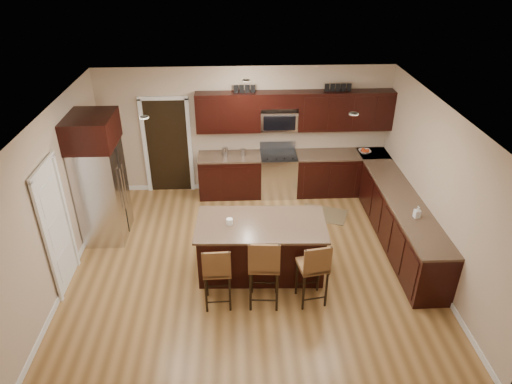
{
  "coord_description": "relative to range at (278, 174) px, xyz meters",
  "views": [
    {
      "loc": [
        -0.21,
        -6.2,
        4.93
      ],
      "look_at": [
        0.11,
        0.4,
        1.19
      ],
      "focal_mm": 32.0,
      "sensor_mm": 36.0,
      "label": 1
    }
  ],
  "objects": [
    {
      "name": "floor",
      "position": [
        -0.68,
        -2.45,
        -0.47
      ],
      "size": [
        6.0,
        6.0,
        0.0
      ],
      "primitive_type": "plane",
      "color": "olive",
      "rests_on": "ground"
    },
    {
      "name": "ceiling",
      "position": [
        -0.68,
        -2.45,
        2.23
      ],
      "size": [
        6.0,
        6.0,
        0.0
      ],
      "primitive_type": "plane",
      "rotation": [
        3.14,
        0.0,
        0.0
      ],
      "color": "silver",
      "rests_on": "wall_back"
    },
    {
      "name": "wall_back",
      "position": [
        -0.68,
        0.3,
        0.88
      ],
      "size": [
        6.0,
        0.0,
        6.0
      ],
      "primitive_type": "plane",
      "rotation": [
        1.57,
        0.0,
        0.0
      ],
      "color": "tan",
      "rests_on": "floor"
    },
    {
      "name": "wall_left",
      "position": [
        -3.68,
        -2.45,
        0.88
      ],
      "size": [
        0.0,
        5.5,
        5.5
      ],
      "primitive_type": "plane",
      "rotation": [
        1.57,
        0.0,
        1.57
      ],
      "color": "tan",
      "rests_on": "floor"
    },
    {
      "name": "wall_right",
      "position": [
        2.32,
        -2.45,
        0.88
      ],
      "size": [
        0.0,
        5.5,
        5.5
      ],
      "primitive_type": "plane",
      "rotation": [
        1.57,
        0.0,
        -1.57
      ],
      "color": "tan",
      "rests_on": "floor"
    },
    {
      "name": "base_cabinets",
      "position": [
        1.22,
        -1.01,
        -0.01
      ],
      "size": [
        4.02,
        3.96,
        0.92
      ],
      "color": "black",
      "rests_on": "floor"
    },
    {
      "name": "upper_cabinets",
      "position": [
        0.36,
        0.13,
        1.37
      ],
      "size": [
        4.0,
        0.33,
        0.8
      ],
      "color": "black",
      "rests_on": "wall_back"
    },
    {
      "name": "range",
      "position": [
        0.0,
        0.0,
        0.0
      ],
      "size": [
        0.76,
        0.64,
        1.11
      ],
      "color": "silver",
      "rests_on": "floor"
    },
    {
      "name": "microwave",
      "position": [
        0.0,
        0.15,
        1.15
      ],
      "size": [
        0.76,
        0.31,
        0.4
      ],
      "primitive_type": "cube",
      "color": "silver",
      "rests_on": "upper_cabinets"
    },
    {
      "name": "doorway",
      "position": [
        -2.33,
        0.28,
        0.56
      ],
      "size": [
        0.85,
        0.03,
        2.06
      ],
      "primitive_type": "cube",
      "color": "black",
      "rests_on": "floor"
    },
    {
      "name": "pantry_door",
      "position": [
        -3.66,
        -2.75,
        0.55
      ],
      "size": [
        0.03,
        0.8,
        2.04
      ],
      "primitive_type": "cube",
      "color": "white",
      "rests_on": "floor"
    },
    {
      "name": "letter_decor",
      "position": [
        0.22,
        0.13,
        1.82
      ],
      "size": [
        2.2,
        0.03,
        0.15
      ],
      "primitive_type": null,
      "color": "black",
      "rests_on": "upper_cabinets"
    },
    {
      "name": "island",
      "position": [
        -0.52,
        -2.59,
        -0.04
      ],
      "size": [
        2.12,
        1.18,
        0.92
      ],
      "rotation": [
        0.0,
        0.0,
        -0.04
      ],
      "color": "black",
      "rests_on": "floor"
    },
    {
      "name": "stool_left",
      "position": [
        -1.21,
        -3.43,
        0.21
      ],
      "size": [
        0.42,
        0.42,
        1.09
      ],
      "rotation": [
        0.0,
        0.0,
        0.03
      ],
      "color": "brown",
      "rests_on": "floor"
    },
    {
      "name": "stool_mid",
      "position": [
        -0.52,
        -3.44,
        0.29
      ],
      "size": [
        0.49,
        0.49,
        1.22
      ],
      "rotation": [
        0.0,
        0.0,
        -0.08
      ],
      "color": "brown",
      "rests_on": "floor"
    },
    {
      "name": "stool_right",
      "position": [
        0.21,
        -3.43,
        0.22
      ],
      "size": [
        0.47,
        0.47,
        1.11
      ],
      "rotation": [
        0.0,
        0.0,
        0.16
      ],
      "color": "brown",
      "rests_on": "floor"
    },
    {
      "name": "refrigerator",
      "position": [
        -3.3,
        -1.42,
        0.73
      ],
      "size": [
        0.79,
        0.97,
        2.35
      ],
      "color": "silver",
      "rests_on": "floor"
    },
    {
      "name": "floor_mat",
      "position": [
        0.85,
        -0.93,
        -0.47
      ],
      "size": [
        1.06,
        0.89,
        0.01
      ],
      "primitive_type": "cube",
      "rotation": [
        0.0,
        0.0,
        -0.37
      ],
      "color": "brown",
      "rests_on": "floor"
    },
    {
      "name": "fruit_bowl",
      "position": [
        1.82,
        -0.0,
        0.48
      ],
      "size": [
        0.25,
        0.25,
        0.06
      ],
      "primitive_type": "imported",
      "rotation": [
        0.0,
        0.0,
        -0.0
      ],
      "color": "silver",
      "rests_on": "base_cabinets"
    },
    {
      "name": "soap_bottle",
      "position": [
        2.02,
        -2.53,
        0.55
      ],
      "size": [
        0.11,
        0.11,
        0.21
      ],
      "primitive_type": "imported",
      "rotation": [
        0.0,
        0.0,
        0.16
      ],
      "color": "#B2B2B2",
      "rests_on": "base_cabinets"
    },
    {
      "name": "canister_tall",
      "position": [
        -1.11,
        -0.0,
        0.54
      ],
      "size": [
        0.12,
        0.12,
        0.18
      ],
      "primitive_type": "cylinder",
      "color": "silver",
      "rests_on": "base_cabinets"
    },
    {
      "name": "canister_short",
      "position": [
        -0.74,
        -0.0,
        0.52
      ],
      "size": [
        0.11,
        0.11,
        0.15
      ],
      "primitive_type": "cylinder",
      "color": "silver",
      "rests_on": "base_cabinets"
    },
    {
      "name": "island_jar",
      "position": [
        -1.02,
        -2.59,
        0.5
      ],
      "size": [
        0.1,
        0.1,
        0.1
      ],
      "primitive_type": "cylinder",
      "color": "white",
      "rests_on": "island"
    }
  ]
}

